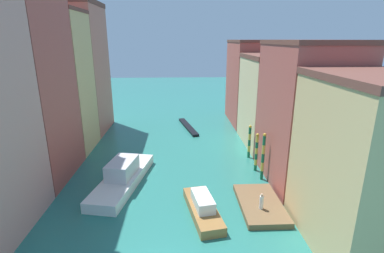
# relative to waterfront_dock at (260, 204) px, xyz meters

# --- Properties ---
(ground_plane) EXTENTS (154.00, 154.00, 0.00)m
(ground_plane) POSITION_rel_waterfront_dock_xyz_m (-8.54, 16.28, -0.26)
(ground_plane) COLOR #28756B
(building_left_1) EXTENTS (7.10, 9.61, 20.77)m
(building_left_1) POSITION_rel_waterfront_dock_xyz_m (-22.72, 7.20, 10.13)
(building_left_1) COLOR #B25147
(building_left_1) RESTS_ON ground
(building_left_2) EXTENTS (7.10, 7.41, 18.28)m
(building_left_2) POSITION_rel_waterfront_dock_xyz_m (-22.72, 15.75, 8.89)
(building_left_2) COLOR #DBB77A
(building_left_2) RESTS_ON ground
(building_left_3) EXTENTS (7.10, 9.76, 20.15)m
(building_left_3) POSITION_rel_waterfront_dock_xyz_m (-22.72, 24.30, 9.83)
(building_left_3) COLOR #C6705B
(building_left_3) RESTS_ON ground
(building_right_0) EXTENTS (7.10, 9.85, 12.57)m
(building_right_0) POSITION_rel_waterfront_dock_xyz_m (5.64, -4.98, 6.04)
(building_right_0) COLOR #DBB77A
(building_right_0) RESTS_ON ground
(building_right_1) EXTENTS (7.10, 11.15, 14.59)m
(building_right_1) POSITION_rel_waterfront_dock_xyz_m (5.64, 5.63, 7.05)
(building_right_1) COLOR #B25147
(building_right_1) RESTS_ON ground
(building_right_2) EXTENTS (7.10, 10.97, 12.67)m
(building_right_2) POSITION_rel_waterfront_dock_xyz_m (5.64, 16.57, 6.09)
(building_right_2) COLOR beige
(building_right_2) RESTS_ON ground
(building_right_3) EXTENTS (7.10, 12.12, 14.55)m
(building_right_3) POSITION_rel_waterfront_dock_xyz_m (5.64, 28.35, 7.03)
(building_right_3) COLOR #B25147
(building_right_3) RESTS_ON ground
(waterfront_dock) EXTENTS (3.72, 6.73, 0.51)m
(waterfront_dock) POSITION_rel_waterfront_dock_xyz_m (0.00, 0.00, 0.00)
(waterfront_dock) COLOR brown
(waterfront_dock) RESTS_ON ground
(person_on_dock) EXTENTS (0.36, 0.36, 1.46)m
(person_on_dock) POSITION_rel_waterfront_dock_xyz_m (-0.24, -1.07, 0.93)
(person_on_dock) COLOR white
(person_on_dock) RESTS_ON waterfront_dock
(mooring_pole_0) EXTENTS (0.35, 0.35, 5.28)m
(mooring_pole_0) POSITION_rel_waterfront_dock_xyz_m (1.62, 5.36, 2.44)
(mooring_pole_0) COLOR #197247
(mooring_pole_0) RESTS_ON ground
(mooring_pole_1) EXTENTS (0.37, 0.37, 4.52)m
(mooring_pole_1) POSITION_rel_waterfront_dock_xyz_m (1.52, 7.58, 2.06)
(mooring_pole_1) COLOR #197247
(mooring_pole_1) RESTS_ON ground
(mooring_pole_2) EXTENTS (0.37, 0.37, 4.34)m
(mooring_pole_2) POSITION_rel_waterfront_dock_xyz_m (1.64, 11.44, 1.97)
(mooring_pole_2) COLOR #197247
(mooring_pole_2) RESTS_ON ground
(vaporetto_white) EXTENTS (5.39, 11.99, 2.67)m
(vaporetto_white) POSITION_rel_waterfront_dock_xyz_m (-13.21, 4.95, 0.65)
(vaporetto_white) COLOR white
(vaporetto_white) RESTS_ON ground
(gondola_black) EXTENTS (3.15, 9.95, 0.40)m
(gondola_black) POSITION_rel_waterfront_dock_xyz_m (-5.72, 24.71, -0.06)
(gondola_black) COLOR black
(gondola_black) RESTS_ON ground
(motorboat_0) EXTENTS (3.27, 7.09, 1.82)m
(motorboat_0) POSITION_rel_waterfront_dock_xyz_m (-5.32, -0.87, 0.41)
(motorboat_0) COLOR olive
(motorboat_0) RESTS_ON ground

